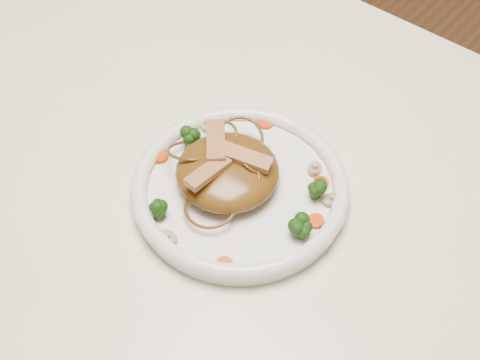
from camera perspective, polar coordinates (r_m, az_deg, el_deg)
The scene contains 19 objects.
table at distance 0.88m, azimuth -1.47°, elevation -2.80°, with size 1.20×0.80×0.75m.
plate at distance 0.77m, azimuth 0.00°, elevation -1.04°, with size 0.25×0.25×0.02m, color white.
noodle_mound at distance 0.75m, azimuth -1.11°, elevation 0.77°, with size 0.12×0.12×0.04m, color brown.
chicken_a at distance 0.74m, azimuth 0.50°, elevation 2.01°, with size 0.06×0.02×0.01m, color tan.
chicken_b at distance 0.75m, azimuth -2.14°, elevation 3.45°, with size 0.07×0.02×0.01m, color tan.
chicken_c at distance 0.72m, azimuth -2.84°, elevation 0.70°, with size 0.06×0.02×0.01m, color tan.
broccoli_0 at distance 0.75m, azimuth 6.74°, elevation -0.58°, with size 0.03×0.03×0.03m, color #15420D, non-canonical shape.
broccoli_1 at distance 0.80m, azimuth -4.49°, elevation 3.86°, with size 0.02×0.02×0.03m, color #15420D, non-canonical shape.
broccoli_2 at distance 0.73m, azimuth -7.18°, elevation -2.67°, with size 0.02×0.02×0.03m, color #15420D, non-canonical shape.
broccoli_3 at distance 0.71m, azimuth 5.54°, elevation -4.23°, with size 0.02×0.02×0.03m, color #15420D, non-canonical shape.
carrot_0 at distance 0.77m, azimuth 7.15°, elevation -0.21°, with size 0.02×0.02×0.01m, color #E54408.
carrot_1 at distance 0.80m, azimuth -7.14°, elevation 2.10°, with size 0.02×0.02×0.01m, color #E54408.
carrot_2 at distance 0.73m, azimuth 6.69°, elevation -3.63°, with size 0.02×0.02×0.01m, color #E54408.
carrot_3 at distance 0.83m, azimuth 2.25°, elevation 5.10°, with size 0.02×0.02×0.01m, color #E54408.
carrot_4 at distance 0.70m, azimuth -1.40°, elevation -7.50°, with size 0.02×0.02×0.01m, color #E54408.
mushroom_0 at distance 0.72m, azimuth -6.48°, elevation -5.10°, with size 0.03×0.03×0.01m, color tan.
mushroom_1 at distance 0.75m, azimuth 8.20°, elevation -1.74°, with size 0.03×0.03×0.01m, color tan.
mushroom_2 at distance 0.83m, azimuth -2.89°, elevation 4.88°, with size 0.03×0.03×0.01m, color tan.
mushroom_3 at distance 0.78m, azimuth 6.61°, elevation 0.98°, with size 0.02×0.02×0.01m, color tan.
Camera 1 is at (0.35, -0.39, 1.36)m, focal length 48.27 mm.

